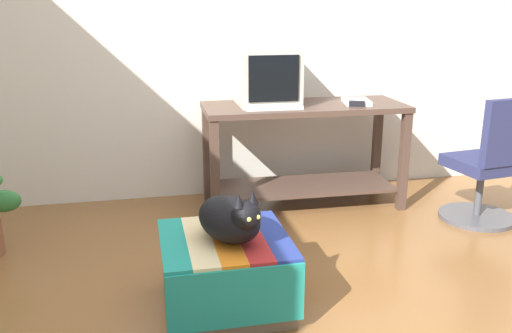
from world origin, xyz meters
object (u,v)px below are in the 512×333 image
ottoman_with_blanket (226,272)px  cat (231,218)px  tv_monitor (267,77)px  book (356,102)px  keyboard (273,107)px  stapler (357,104)px  desk (303,137)px  office_chair (488,169)px

ottoman_with_blanket → cat: bearing=-55.5°
tv_monitor → book: size_ratio=1.78×
keyboard → stapler: 0.60m
desk → tv_monitor: size_ratio=3.39×
desk → stapler: (0.34, -0.16, 0.27)m
desk → keyboard: (-0.26, -0.12, 0.26)m
tv_monitor → keyboard: tv_monitor is taller
desk → stapler: bearing=-23.9°
tv_monitor → cat: 1.60m
tv_monitor → office_chair: size_ratio=0.49×
book → office_chair: office_chair is taller
desk → keyboard: 0.39m
ottoman_with_blanket → keyboard: bearing=65.9°
ottoman_with_blanket → office_chair: bearing=20.6°
book → ottoman_with_blanket: (-1.19, -1.29, -0.60)m
keyboard → office_chair: 1.54m
desk → stapler: 0.46m
keyboard → stapler: stapler is taller
cat → office_chair: (1.92, 0.77, -0.10)m
stapler → cat: bearing=157.9°
keyboard → ottoman_with_blanket: (-0.54, -1.21, -0.60)m
cat → office_chair: office_chair is taller
tv_monitor → ottoman_with_blanket: 1.69m
tv_monitor → book: bearing=-8.6°
keyboard → cat: bearing=-110.7°
tv_monitor → ottoman_with_blanket: size_ratio=0.69×
desk → cat: (-0.78, -1.37, -0.04)m
tv_monitor → cat: tv_monitor is taller
tv_monitor → cat: bearing=-108.7°
office_chair → stapler: size_ratio=8.09×
tv_monitor → office_chair: tv_monitor is taller
tv_monitor → ottoman_with_blanket: bearing=-110.1°
ottoman_with_blanket → office_chair: (1.95, 0.73, 0.20)m
desk → tv_monitor: bearing=168.4°
cat → office_chair: 2.07m
tv_monitor → stapler: (0.60, -0.22, -0.18)m
office_chair → stapler: 1.00m
tv_monitor → keyboard: bearing=-88.8°
ottoman_with_blanket → stapler: size_ratio=5.74×
book → office_chair: (0.76, -0.56, -0.40)m
keyboard → stapler: size_ratio=3.64×
keyboard → cat: (-0.52, -1.25, -0.30)m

